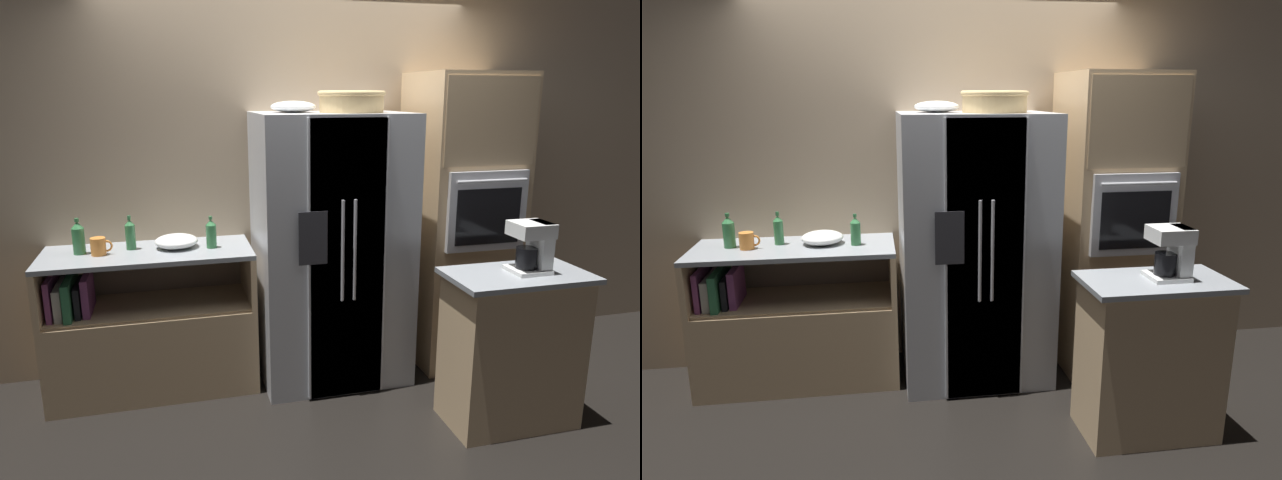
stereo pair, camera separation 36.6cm
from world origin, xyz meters
The scene contains 14 objects.
ground_plane centered at (0.00, 0.00, 0.00)m, with size 20.00×20.00×0.00m, color black.
wall_back centered at (0.00, 0.44, 1.40)m, with size 12.00×0.06×2.80m.
counter_left centered at (-0.99, 0.13, 0.34)m, with size 1.29×0.57×0.93m.
refrigerator centered at (0.20, 0.04, 0.89)m, with size 0.97×0.78×1.78m.
wall_oven centered at (1.16, 0.07, 1.02)m, with size 0.68×0.73×2.03m.
island_counter centered at (1.04, -0.83, 0.46)m, with size 0.80×0.45×0.92m.
wicker_basket centered at (0.31, -0.03, 1.85)m, with size 0.42×0.42×0.13m.
fruit_bowl centered at (-0.04, 0.06, 1.81)m, with size 0.28×0.28×0.07m.
bottle_tall centered at (-1.08, 0.20, 1.03)m, with size 0.06×0.06×0.22m.
bottle_short centered at (-1.38, 0.16, 1.04)m, with size 0.07×0.07×0.23m.
bottle_wide centered at (-0.58, 0.11, 1.03)m, with size 0.07×0.07×0.21m.
mug centered at (-1.26, 0.11, 0.99)m, with size 0.13×0.09×0.11m.
mixing_bowl centered at (-0.80, 0.17, 0.98)m, with size 0.27×0.27×0.09m.
coffee_maker centered at (1.12, -0.83, 1.07)m, with size 0.21×0.19×0.29m.
Camera 1 is at (-0.81, -3.49, 1.89)m, focal length 32.00 mm.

